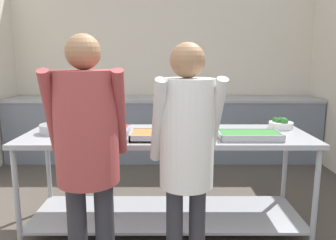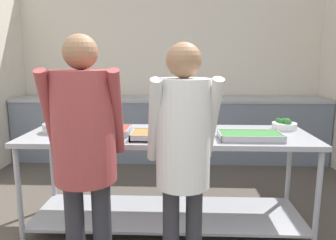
{
  "view_description": "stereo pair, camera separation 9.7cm",
  "coord_description": "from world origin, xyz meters",
  "px_view_note": "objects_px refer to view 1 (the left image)",
  "views": [
    {
      "loc": [
        0.08,
        -0.99,
        1.5
      ],
      "look_at": [
        0.06,
        1.87,
        0.97
      ],
      "focal_mm": 35.0,
      "sensor_mm": 36.0,
      "label": 1
    },
    {
      "loc": [
        0.17,
        -0.99,
        1.5
      ],
      "look_at": [
        0.06,
        1.87,
        0.97
      ],
      "focal_mm": 35.0,
      "sensor_mm": 36.0,
      "label": 2
    }
  ],
  "objects_px": {
    "sauce_pan": "(58,128)",
    "broccoli_bowl": "(283,124)",
    "guest_serving_right": "(89,141)",
    "plate_stack": "(200,131)",
    "guest_serving_left": "(188,144)",
    "serving_tray_greens": "(158,135)",
    "serving_tray_vegetables": "(251,136)",
    "serving_tray_roast": "(107,132)",
    "water_bottle": "(77,89)"
  },
  "relations": [
    {
      "from": "broccoli_bowl",
      "to": "water_bottle",
      "type": "distance_m",
      "value": 3.04
    },
    {
      "from": "sauce_pan",
      "to": "serving_tray_vegetables",
      "type": "height_order",
      "value": "sauce_pan"
    },
    {
      "from": "broccoli_bowl",
      "to": "guest_serving_right",
      "type": "distance_m",
      "value": 1.86
    },
    {
      "from": "sauce_pan",
      "to": "serving_tray_greens",
      "type": "relative_size",
      "value": 1.01
    },
    {
      "from": "broccoli_bowl",
      "to": "water_bottle",
      "type": "height_order",
      "value": "water_bottle"
    },
    {
      "from": "guest_serving_left",
      "to": "water_bottle",
      "type": "relative_size",
      "value": 5.65
    },
    {
      "from": "guest_serving_left",
      "to": "guest_serving_right",
      "type": "relative_size",
      "value": 0.97
    },
    {
      "from": "guest_serving_left",
      "to": "guest_serving_right",
      "type": "xyz_separation_m",
      "value": [
        -0.61,
        -0.0,
        0.02
      ]
    },
    {
      "from": "sauce_pan",
      "to": "guest_serving_right",
      "type": "height_order",
      "value": "guest_serving_right"
    },
    {
      "from": "serving_tray_roast",
      "to": "broccoli_bowl",
      "type": "distance_m",
      "value": 1.6
    },
    {
      "from": "plate_stack",
      "to": "guest_serving_left",
      "type": "bearing_deg",
      "value": -100.9
    },
    {
      "from": "guest_serving_right",
      "to": "guest_serving_left",
      "type": "bearing_deg",
      "value": 0.13
    },
    {
      "from": "plate_stack",
      "to": "guest_serving_left",
      "type": "distance_m",
      "value": 0.78
    },
    {
      "from": "serving_tray_greens",
      "to": "guest_serving_right",
      "type": "distance_m",
      "value": 0.77
    },
    {
      "from": "serving_tray_greens",
      "to": "guest_serving_right",
      "type": "relative_size",
      "value": 0.25
    },
    {
      "from": "serving_tray_vegetables",
      "to": "guest_serving_left",
      "type": "bearing_deg",
      "value": -130.38
    },
    {
      "from": "broccoli_bowl",
      "to": "guest_serving_left",
      "type": "height_order",
      "value": "guest_serving_left"
    },
    {
      "from": "serving_tray_roast",
      "to": "sauce_pan",
      "type": "bearing_deg",
      "value": 170.7
    },
    {
      "from": "sauce_pan",
      "to": "broccoli_bowl",
      "type": "height_order",
      "value": "broccoli_bowl"
    },
    {
      "from": "plate_stack",
      "to": "serving_tray_vegetables",
      "type": "height_order",
      "value": "plate_stack"
    },
    {
      "from": "serving_tray_greens",
      "to": "guest_serving_left",
      "type": "xyz_separation_m",
      "value": [
        0.21,
        -0.64,
        0.1
      ]
    },
    {
      "from": "guest_serving_left",
      "to": "serving_tray_roast",
      "type": "bearing_deg",
      "value": 129.86
    },
    {
      "from": "serving_tray_vegetables",
      "to": "guest_serving_left",
      "type": "height_order",
      "value": "guest_serving_left"
    },
    {
      "from": "serving_tray_vegetables",
      "to": "guest_serving_left",
      "type": "distance_m",
      "value": 0.84
    },
    {
      "from": "sauce_pan",
      "to": "guest_serving_left",
      "type": "bearing_deg",
      "value": -37.95
    },
    {
      "from": "plate_stack",
      "to": "guest_serving_left",
      "type": "height_order",
      "value": "guest_serving_left"
    },
    {
      "from": "plate_stack",
      "to": "serving_tray_greens",
      "type": "bearing_deg",
      "value": -162.22
    },
    {
      "from": "serving_tray_vegetables",
      "to": "plate_stack",
      "type": "bearing_deg",
      "value": 162.77
    },
    {
      "from": "sauce_pan",
      "to": "serving_tray_roast",
      "type": "relative_size",
      "value": 1.06
    },
    {
      "from": "serving_tray_vegetables",
      "to": "water_bottle",
      "type": "relative_size",
      "value": 1.76
    },
    {
      "from": "water_bottle",
      "to": "plate_stack",
      "type": "bearing_deg",
      "value": -52.54
    },
    {
      "from": "serving_tray_greens",
      "to": "serving_tray_vegetables",
      "type": "height_order",
      "value": "same"
    },
    {
      "from": "guest_serving_right",
      "to": "serving_tray_roast",
      "type": "bearing_deg",
      "value": 92.9
    },
    {
      "from": "sauce_pan",
      "to": "plate_stack",
      "type": "distance_m",
      "value": 1.24
    },
    {
      "from": "serving_tray_greens",
      "to": "sauce_pan",
      "type": "bearing_deg",
      "value": 166.88
    },
    {
      "from": "plate_stack",
      "to": "broccoli_bowl",
      "type": "bearing_deg",
      "value": 19.13
    },
    {
      "from": "broccoli_bowl",
      "to": "guest_serving_left",
      "type": "xyz_separation_m",
      "value": [
        -0.93,
        -1.03,
        0.08
      ]
    },
    {
      "from": "serving_tray_vegetables",
      "to": "broccoli_bowl",
      "type": "height_order",
      "value": "broccoli_bowl"
    },
    {
      "from": "sauce_pan",
      "to": "guest_serving_right",
      "type": "relative_size",
      "value": 0.25
    },
    {
      "from": "guest_serving_left",
      "to": "guest_serving_right",
      "type": "height_order",
      "value": "guest_serving_right"
    },
    {
      "from": "sauce_pan",
      "to": "water_bottle",
      "type": "xyz_separation_m",
      "value": [
        -0.39,
        2.03,
        0.15
      ]
    },
    {
      "from": "serving_tray_vegetables",
      "to": "broccoli_bowl",
      "type": "bearing_deg",
      "value": 45.18
    },
    {
      "from": "sauce_pan",
      "to": "serving_tray_vegetables",
      "type": "distance_m",
      "value": 1.64
    },
    {
      "from": "plate_stack",
      "to": "guest_serving_left",
      "type": "relative_size",
      "value": 0.14
    },
    {
      "from": "plate_stack",
      "to": "serving_tray_vegetables",
      "type": "relative_size",
      "value": 0.45
    },
    {
      "from": "serving_tray_vegetables",
      "to": "sauce_pan",
      "type": "bearing_deg",
      "value": 172.51
    },
    {
      "from": "sauce_pan",
      "to": "serving_tray_greens",
      "type": "xyz_separation_m",
      "value": [
        0.88,
        -0.21,
        -0.02
      ]
    },
    {
      "from": "serving_tray_roast",
      "to": "guest_serving_right",
      "type": "relative_size",
      "value": 0.24
    },
    {
      "from": "guest_serving_right",
      "to": "plate_stack",
      "type": "bearing_deg",
      "value": 45.14
    },
    {
      "from": "plate_stack",
      "to": "broccoli_bowl",
      "type": "xyz_separation_m",
      "value": [
        0.79,
        0.27,
        0.01
      ]
    }
  ]
}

